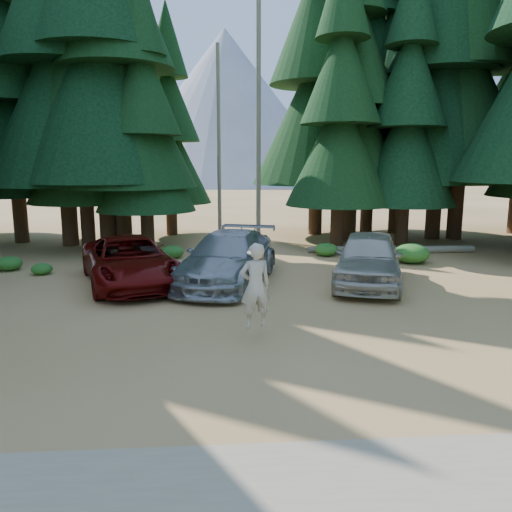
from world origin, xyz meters
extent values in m
plane|color=#A27C44|center=(0.00, 0.00, 0.00)|extent=(160.00, 160.00, 0.00)
cylinder|color=slate|center=(0.80, 14.50, 6.00)|extent=(0.24, 0.24, 12.00)
cylinder|color=slate|center=(-1.20, 16.00, 5.00)|extent=(0.20, 0.20, 10.00)
cone|color=gray|center=(0.00, 85.00, 14.00)|extent=(44.00, 44.00, 28.00)
cone|color=gray|center=(-8.00, 95.00, 10.00)|extent=(36.00, 36.00, 20.00)
imported|color=#600908|center=(-4.16, 5.01, 0.79)|extent=(4.28, 6.20, 1.57)
imported|color=#9EA1A6|center=(-0.93, 4.92, 0.85)|extent=(4.04, 6.27, 1.69)
imported|color=beige|center=(3.64, 4.43, 0.87)|extent=(3.56, 5.52, 1.75)
imported|color=beige|center=(-0.41, -0.55, 1.27)|extent=(0.79, 0.61, 1.92)
cylinder|color=white|center=(-0.41, -0.50, 2.01)|extent=(0.36, 0.36, 0.04)
cylinder|color=slate|center=(-2.22, 7.12, 0.13)|extent=(3.74, 1.07, 0.27)
cylinder|color=slate|center=(4.29, 10.50, 0.13)|extent=(3.19, 0.50, 0.26)
cylinder|color=slate|center=(7.61, 9.91, 0.16)|extent=(4.98, 0.48, 0.32)
ellipsoid|color=#2B641E|center=(-7.57, 6.73, 0.20)|extent=(0.74, 0.74, 0.41)
ellipsoid|color=#2B641E|center=(-1.74, 6.88, 0.21)|extent=(0.77, 0.77, 0.42)
ellipsoid|color=#2B641E|center=(-3.20, 9.55, 0.27)|extent=(0.97, 0.97, 0.53)
ellipsoid|color=#2B641E|center=(3.36, 9.61, 0.28)|extent=(1.00, 1.00, 0.55)
ellipsoid|color=#2B641E|center=(4.13, 6.39, 0.26)|extent=(0.93, 0.93, 0.51)
ellipsoid|color=#2B641E|center=(6.43, 7.84, 0.39)|extent=(1.41, 1.41, 0.78)
ellipsoid|color=#2B641E|center=(-9.04, 7.55, 0.26)|extent=(0.95, 0.95, 0.52)
camera|label=1|loc=(-1.15, -11.22, 3.94)|focal=35.00mm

